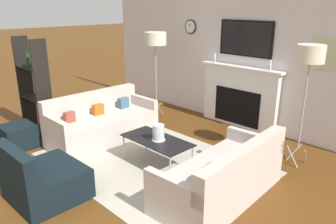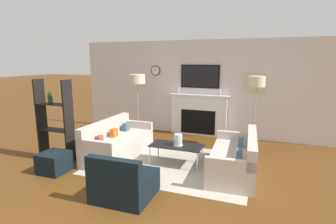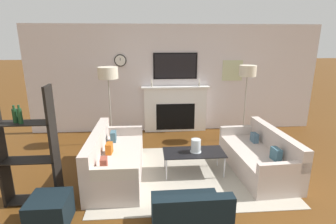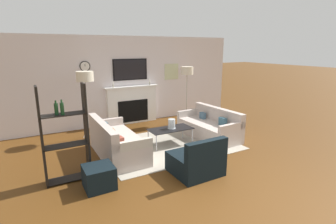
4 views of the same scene
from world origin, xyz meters
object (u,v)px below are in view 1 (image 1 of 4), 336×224
coffee_table (157,141)px  shelf_unit (35,90)px  couch_left (102,124)px  armchair (43,180)px  hurricane_candle (158,133)px  couch_right (222,178)px  floor_lamp_left (155,40)px  ottoman (18,136)px  floor_lamp_right (310,56)px

coffee_table → shelf_unit: size_ratio=0.62×
couch_left → armchair: 1.90m
shelf_unit → hurricane_candle: bearing=14.9°
couch_right → floor_lamp_left: bearing=151.6°
coffee_table → ottoman: 2.43m
ottoman → coffee_table: bearing=30.0°
coffee_table → floor_lamp_left: 2.56m
floor_lamp_left → ottoman: size_ratio=3.56×
shelf_unit → floor_lamp_left: bearing=68.8°
hurricane_candle → floor_lamp_left: size_ratio=0.13×
floor_lamp_left → floor_lamp_right: (3.11, 0.00, 0.01)m
couch_left → hurricane_candle: 1.45m
couch_right → floor_lamp_left: size_ratio=1.04×
floor_lamp_left → coffee_table: bearing=-42.7°
hurricane_candle → shelf_unit: size_ratio=0.14×
couch_left → floor_lamp_right: bearing=28.5°
armchair → coffee_table: armchair is taller
couch_right → armchair: couch_right is taller
couch_right → floor_lamp_right: floor_lamp_right is taller
shelf_unit → armchair: bearing=-23.1°
floor_lamp_right → armchair: bearing=-119.9°
couch_left → couch_right: bearing=0.0°
couch_right → coffee_table: bearing=178.9°
couch_left → floor_lamp_left: size_ratio=1.05×
ottoman → shelf_unit: bearing=127.3°
couch_left → armchair: (1.06, -1.57, -0.04)m
armchair → couch_left: bearing=124.0°
hurricane_candle → ottoman: bearing=-150.4°
floor_lamp_left → ottoman: bearing=-99.2°
floor_lamp_left → ottoman: floor_lamp_left is taller
floor_lamp_right → shelf_unit: size_ratio=1.02×
couch_left → armchair: bearing=-56.0°
couch_left → shelf_unit: size_ratio=1.06×
hurricane_candle → shelf_unit: bearing=-165.1°
floor_lamp_left → ottoman: 3.11m
hurricane_candle → floor_lamp_left: (-1.69, 1.52, 1.10)m
coffee_table → shelf_unit: (-2.50, -0.67, 0.44)m
couch_left → hurricane_candle: couch_left is taller
floor_lamp_right → couch_left: bearing=-151.5°
coffee_table → hurricane_candle: 0.14m
armchair → floor_lamp_left: (-1.32, 3.12, 1.37)m
floor_lamp_right → shelf_unit: 4.60m
hurricane_candle → floor_lamp_right: 2.36m
hurricane_candle → ottoman: hurricane_candle is taller
couch_right → floor_lamp_right: bearing=80.7°
couch_right → coffee_table: (-1.20, 0.02, 0.11)m
ottoman → couch_right: bearing=19.8°
armchair → shelf_unit: bearing=156.9°
floor_lamp_left → armchair: bearing=-67.1°
armchair → floor_lamp_left: floor_lamp_left is taller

